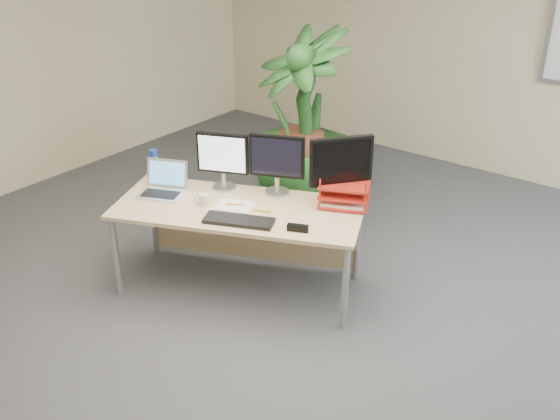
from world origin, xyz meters
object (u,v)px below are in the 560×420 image
Objects in this scene: desk at (243,218)px; monitor_left at (223,158)px; monitor_right at (277,161)px; floor_plant at (301,149)px; laptop at (164,185)px.

monitor_left is at bearing 161.30° from desk.
monitor_left is 0.96× the size of monitor_right.
desk is 0.51m from monitor_right.
desk is 0.49m from monitor_left.
monitor_left is (-0.26, 0.09, 0.40)m from desk.
desk is at bearing -79.31° from floor_plant.
floor_plant is at bearing 73.19° from laptop.
floor_plant is at bearing 85.86° from monitor_left.
floor_plant is 0.95m from monitor_left.
monitor_right reaches higher than desk.
desk is 4.21× the size of monitor_right.
floor_plant reaches higher than monitor_right.
laptop is at bearing -156.62° from desk.
laptop is (-0.70, -0.51, -0.21)m from monitor_right.
monitor_left is at bearing 46.86° from laptop.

